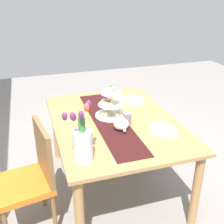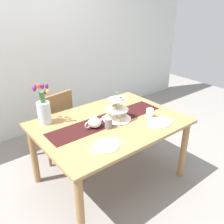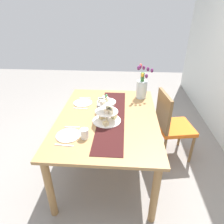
{
  "view_description": "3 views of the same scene",
  "coord_description": "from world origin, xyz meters",
  "px_view_note": "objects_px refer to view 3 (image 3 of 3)",
  "views": [
    {
      "loc": [
        -2.15,
        0.7,
        1.86
      ],
      "look_at": [
        -0.01,
        0.02,
        0.82
      ],
      "focal_mm": 44.54,
      "sensor_mm": 36.0,
      "label": 1
    },
    {
      "loc": [
        -1.36,
        -1.74,
        1.88
      ],
      "look_at": [
        0.08,
        0.07,
        0.8
      ],
      "focal_mm": 38.37,
      "sensor_mm": 36.0,
      "label": 2
    },
    {
      "loc": [
        1.87,
        0.18,
        1.83
      ],
      "look_at": [
        -0.04,
        0.05,
        0.77
      ],
      "focal_mm": 31.6,
      "sensor_mm": 36.0,
      "label": 3
    }
  ],
  "objects_px": {
    "knife_right": "(64,145)",
    "dinner_plate_left": "(83,103)",
    "dinner_plate_right": "(68,135)",
    "mug_white_text": "(84,134)",
    "dining_table": "(108,124)",
    "tulip_vase": "(142,87)",
    "chair_left": "(171,123)",
    "tiered_cake_stand": "(107,112)",
    "knife_left": "(80,108)",
    "fork_left": "(85,98)",
    "mug_grey": "(100,108)",
    "teapot": "(109,104)",
    "fork_right": "(72,127)"
  },
  "relations": [
    {
      "from": "tiered_cake_stand",
      "to": "fork_right",
      "type": "relative_size",
      "value": 2.03
    },
    {
      "from": "fork_left",
      "to": "dinner_plate_right",
      "type": "xyz_separation_m",
      "value": [
        0.84,
        0.0,
        0.0
      ]
    },
    {
      "from": "knife_right",
      "to": "mug_grey",
      "type": "height_order",
      "value": "mug_grey"
    },
    {
      "from": "tiered_cake_stand",
      "to": "dinner_plate_left",
      "type": "distance_m",
      "value": 0.54
    },
    {
      "from": "teapot",
      "to": "mug_grey",
      "type": "bearing_deg",
      "value": -40.87
    },
    {
      "from": "chair_left",
      "to": "knife_right",
      "type": "bearing_deg",
      "value": -53.75
    },
    {
      "from": "dinner_plate_right",
      "to": "mug_white_text",
      "type": "height_order",
      "value": "mug_white_text"
    },
    {
      "from": "dinner_plate_left",
      "to": "dinner_plate_right",
      "type": "xyz_separation_m",
      "value": [
        0.69,
        0.0,
        0.0
      ]
    },
    {
      "from": "tulip_vase",
      "to": "dinner_plate_right",
      "type": "height_order",
      "value": "tulip_vase"
    },
    {
      "from": "tiered_cake_stand",
      "to": "mug_grey",
      "type": "xyz_separation_m",
      "value": [
        -0.18,
        -0.09,
        -0.06
      ]
    },
    {
      "from": "teapot",
      "to": "tulip_vase",
      "type": "relative_size",
      "value": 0.54
    },
    {
      "from": "tiered_cake_stand",
      "to": "fork_right",
      "type": "height_order",
      "value": "tiered_cake_stand"
    },
    {
      "from": "dining_table",
      "to": "dinner_plate_left",
      "type": "xyz_separation_m",
      "value": [
        -0.31,
        -0.34,
        0.1
      ]
    },
    {
      "from": "dinner_plate_left",
      "to": "knife_right",
      "type": "bearing_deg",
      "value": 0.0
    },
    {
      "from": "dinner_plate_left",
      "to": "dinner_plate_right",
      "type": "height_order",
      "value": "same"
    },
    {
      "from": "dining_table",
      "to": "tiered_cake_stand",
      "type": "distance_m",
      "value": 0.23
    },
    {
      "from": "dinner_plate_left",
      "to": "tulip_vase",
      "type": "bearing_deg",
      "value": 107.01
    },
    {
      "from": "teapot",
      "to": "knife_left",
      "type": "distance_m",
      "value": 0.34
    },
    {
      "from": "fork_left",
      "to": "fork_right",
      "type": "height_order",
      "value": "same"
    },
    {
      "from": "tiered_cake_stand",
      "to": "tulip_vase",
      "type": "xyz_separation_m",
      "value": [
        -0.63,
        0.4,
        0.04
      ]
    },
    {
      "from": "knife_right",
      "to": "dinner_plate_left",
      "type": "bearing_deg",
      "value": 180.0
    },
    {
      "from": "dinner_plate_right",
      "to": "mug_grey",
      "type": "distance_m",
      "value": 0.53
    },
    {
      "from": "knife_left",
      "to": "mug_grey",
      "type": "distance_m",
      "value": 0.26
    },
    {
      "from": "mug_white_text",
      "to": "mug_grey",
      "type": "bearing_deg",
      "value": 170.06
    },
    {
      "from": "fork_right",
      "to": "mug_white_text",
      "type": "xyz_separation_m",
      "value": [
        0.17,
        0.16,
        0.04
      ]
    },
    {
      "from": "tiered_cake_stand",
      "to": "mug_white_text",
      "type": "height_order",
      "value": "tiered_cake_stand"
    },
    {
      "from": "chair_left",
      "to": "knife_left",
      "type": "height_order",
      "value": "chair_left"
    },
    {
      "from": "chair_left",
      "to": "tiered_cake_stand",
      "type": "relative_size",
      "value": 2.99
    },
    {
      "from": "teapot",
      "to": "knife_left",
      "type": "xyz_separation_m",
      "value": [
        0.03,
        -0.34,
        -0.06
      ]
    },
    {
      "from": "teapot",
      "to": "chair_left",
      "type": "bearing_deg",
      "value": 96.78
    },
    {
      "from": "chair_left",
      "to": "mug_white_text",
      "type": "xyz_separation_m",
      "value": [
        0.69,
        -0.95,
        0.28
      ]
    },
    {
      "from": "teapot",
      "to": "dinner_plate_left",
      "type": "height_order",
      "value": "teapot"
    },
    {
      "from": "dinner_plate_left",
      "to": "knife_right",
      "type": "distance_m",
      "value": 0.84
    },
    {
      "from": "tulip_vase",
      "to": "dinner_plate_left",
      "type": "height_order",
      "value": "tulip_vase"
    },
    {
      "from": "knife_left",
      "to": "fork_right",
      "type": "relative_size",
      "value": 1.13
    },
    {
      "from": "fork_left",
      "to": "fork_right",
      "type": "bearing_deg",
      "value": 0.0
    },
    {
      "from": "knife_left",
      "to": "mug_grey",
      "type": "relative_size",
      "value": 1.79
    },
    {
      "from": "fork_right",
      "to": "dining_table",
      "type": "bearing_deg",
      "value": 125.3
    },
    {
      "from": "dining_table",
      "to": "fork_left",
      "type": "xyz_separation_m",
      "value": [
        -0.45,
        -0.34,
        0.1
      ]
    },
    {
      "from": "dinner_plate_left",
      "to": "knife_right",
      "type": "xyz_separation_m",
      "value": [
        0.84,
        0.0,
        -0.0
      ]
    },
    {
      "from": "dinner_plate_left",
      "to": "dinner_plate_right",
      "type": "relative_size",
      "value": 1.0
    },
    {
      "from": "fork_left",
      "to": "knife_right",
      "type": "distance_m",
      "value": 0.98
    },
    {
      "from": "knife_right",
      "to": "chair_left",
      "type": "bearing_deg",
      "value": 126.25
    },
    {
      "from": "chair_left",
      "to": "teapot",
      "type": "xyz_separation_m",
      "value": [
        0.09,
        -0.77,
        0.29
      ]
    },
    {
      "from": "fork_left",
      "to": "knife_left",
      "type": "bearing_deg",
      "value": 0.0
    },
    {
      "from": "chair_left",
      "to": "tulip_vase",
      "type": "bearing_deg",
      "value": -123.55
    },
    {
      "from": "knife_left",
      "to": "knife_right",
      "type": "bearing_deg",
      "value": 0.0
    },
    {
      "from": "knife_left",
      "to": "mug_white_text",
      "type": "bearing_deg",
      "value": 15.74
    },
    {
      "from": "tulip_vase",
      "to": "chair_left",
      "type": "bearing_deg",
      "value": 56.45
    },
    {
      "from": "chair_left",
      "to": "tiered_cake_stand",
      "type": "height_order",
      "value": "tiered_cake_stand"
    }
  ]
}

